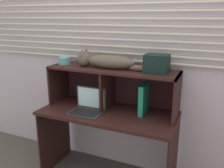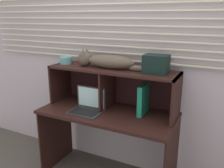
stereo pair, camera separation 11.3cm
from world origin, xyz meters
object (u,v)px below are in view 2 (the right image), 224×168
at_px(binder_upright, 143,99).
at_px(small_basket, 66,60).
at_px(book_stack, 96,102).
at_px(cat, 105,61).
at_px(storage_box, 156,64).
at_px(laptop, 87,106).

distance_m(binder_upright, small_basket, 0.95).
bearing_deg(book_stack, cat, -1.53).
bearing_deg(storage_box, small_basket, 180.00).
xyz_separation_m(book_stack, storage_box, (0.64, -0.00, 0.47)).
bearing_deg(book_stack, small_basket, -179.49).
relative_size(book_stack, storage_box, 0.98).
relative_size(laptop, small_basket, 2.58).
xyz_separation_m(cat, small_basket, (-0.49, 0.00, -0.03)).
bearing_deg(binder_upright, storage_box, 0.00).
relative_size(binder_upright, book_stack, 1.38).
distance_m(cat, storage_box, 0.52).
bearing_deg(book_stack, storage_box, -0.29).
xyz_separation_m(cat, book_stack, (-0.12, 0.00, -0.46)).
height_order(laptop, storage_box, storage_box).
bearing_deg(binder_upright, small_basket, 180.00).
bearing_deg(small_basket, binder_upright, 0.00).
bearing_deg(laptop, storage_box, 16.46).
distance_m(cat, small_basket, 0.49).
xyz_separation_m(cat, laptop, (-0.11, -0.19, -0.44)).
distance_m(cat, binder_upright, 0.54).
bearing_deg(laptop, binder_upright, 19.65).
relative_size(cat, laptop, 2.50).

